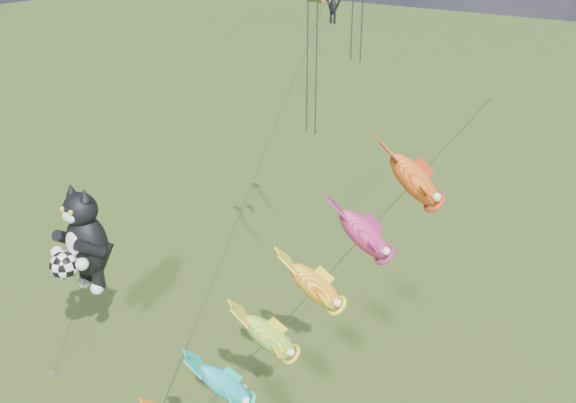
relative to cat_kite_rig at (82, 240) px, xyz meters
The scene contains 4 objects.
ground 8.27m from the cat_kite_rig, behind, with size 300.00×300.00×0.00m, color #22360D.
cat_kite_rig is the anchor object (origin of this frame).
fish_windsock_rig 15.46m from the cat_kite_rig, ahead, with size 10.62×12.08×17.84m.
parafoil_rig 17.71m from the cat_kite_rig, 53.76° to the left, with size 1.96×17.53×24.04m.
Camera 1 is at (30.27, -17.47, 23.67)m, focal length 40.00 mm.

